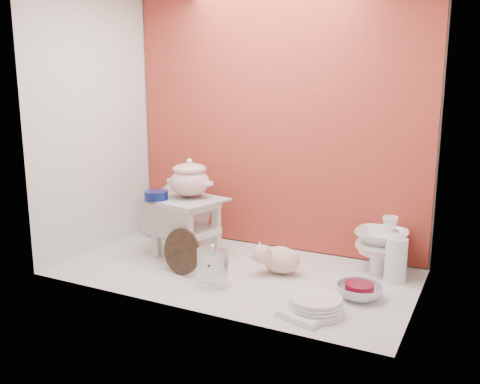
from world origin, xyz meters
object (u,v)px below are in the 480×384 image
object	(u,v)px
floral_platter	(181,211)
gold_rim_teacup	(212,271)
dinner_plate_stack	(316,305)
soup_tureen	(190,178)
crystal_bowl	(359,292)
blue_white_vase	(162,218)
step_stool	(186,227)
porcelain_tower	(381,244)
mantel_clock	(213,265)
plush_pig	(281,259)

from	to	relation	value
floral_platter	gold_rim_teacup	bearing A→B (deg)	-45.09
gold_rim_teacup	dinner_plate_stack	world-z (taller)	gold_rim_teacup
soup_tureen	crystal_bowl	size ratio (longest dim) A/B	1.27
crystal_bowl	gold_rim_teacup	bearing A→B (deg)	-168.32
soup_tureen	crystal_bowl	world-z (taller)	soup_tureen
floral_platter	blue_white_vase	xyz separation A→B (m)	(-0.18, 0.04, -0.08)
step_stool	porcelain_tower	xyz separation A→B (m)	(1.03, 0.24, -0.02)
step_stool	dinner_plate_stack	size ratio (longest dim) A/B	1.65
soup_tureen	mantel_clock	world-z (taller)	soup_tureen
step_stool	blue_white_vase	world-z (taller)	step_stool
porcelain_tower	plush_pig	bearing A→B (deg)	-149.97
gold_rim_teacup	soup_tureen	bearing A→B (deg)	135.37
gold_rim_teacup	dinner_plate_stack	bearing A→B (deg)	-9.60
plush_pig	blue_white_vase	bearing A→B (deg)	147.27
mantel_clock	plush_pig	world-z (taller)	mantel_clock
plush_pig	porcelain_tower	distance (m)	0.52
gold_rim_teacup	crystal_bowl	bearing A→B (deg)	11.68
step_stool	dinner_plate_stack	xyz separation A→B (m)	(0.90, -0.38, -0.13)
plush_pig	porcelain_tower	size ratio (longest dim) A/B	0.85
mantel_clock	porcelain_tower	distance (m)	0.88
soup_tureen	plush_pig	xyz separation A→B (m)	(0.57, -0.05, -0.37)
floral_platter	plush_pig	distance (m)	0.82
step_stool	crystal_bowl	world-z (taller)	step_stool
plush_pig	gold_rim_teacup	bearing A→B (deg)	-148.89
soup_tureen	gold_rim_teacup	world-z (taller)	soup_tureen
step_stool	mantel_clock	world-z (taller)	step_stool
soup_tureen	gold_rim_teacup	distance (m)	0.59
floral_platter	crystal_bowl	distance (m)	1.27
blue_white_vase	plush_pig	xyz separation A→B (m)	(0.95, -0.29, -0.04)
soup_tureen	blue_white_vase	world-z (taller)	soup_tureen
blue_white_vase	dinner_plate_stack	size ratio (longest dim) A/B	0.94
floral_platter	mantel_clock	xyz separation A→B (m)	(0.54, -0.55, -0.09)
blue_white_vase	porcelain_tower	xyz separation A→B (m)	(1.39, -0.03, 0.04)
plush_pig	floral_platter	bearing A→B (deg)	146.20
step_stool	soup_tureen	xyz separation A→B (m)	(0.01, 0.03, 0.28)
plush_pig	mantel_clock	bearing A→B (deg)	-142.60
blue_white_vase	floral_platter	bearing A→B (deg)	-12.23
mantel_clock	plush_pig	size ratio (longest dim) A/B	0.80
gold_rim_teacup	dinner_plate_stack	size ratio (longest dim) A/B	0.53
floral_platter	porcelain_tower	xyz separation A→B (m)	(1.22, 0.01, -0.04)
step_stool	crystal_bowl	distance (m)	1.04
soup_tureen	gold_rim_teacup	bearing A→B (deg)	-44.63
porcelain_tower	gold_rim_teacup	bearing A→B (deg)	-143.00
floral_platter	mantel_clock	size ratio (longest dim) A/B	1.84
step_stool	plush_pig	xyz separation A→B (m)	(0.58, -0.02, -0.09)
plush_pig	crystal_bowl	bearing A→B (deg)	-31.80
mantel_clock	gold_rim_teacup	bearing A→B (deg)	123.28
plush_pig	dinner_plate_stack	xyz separation A→B (m)	(0.31, -0.36, -0.04)
blue_white_vase	gold_rim_teacup	size ratio (longest dim) A/B	1.80
step_stool	blue_white_vase	size ratio (longest dim) A/B	1.75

